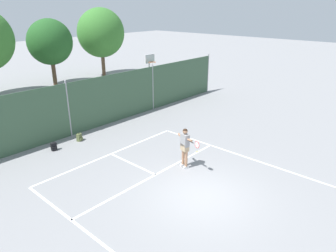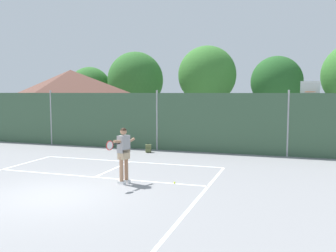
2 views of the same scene
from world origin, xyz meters
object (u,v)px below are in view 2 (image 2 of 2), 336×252
object	(u,v)px
tennis_ball	(174,183)
backpack_black	(120,147)
basketball_hoop	(309,107)
tennis_player	(123,150)
backpack_olive	(148,149)

from	to	relation	value
tennis_ball	backpack_black	distance (m)	7.15
basketball_hoop	tennis_player	bearing A→B (deg)	-126.42
basketball_hoop	backpack_olive	size ratio (longest dim) A/B	7.67
basketball_hoop	tennis_ball	bearing A→B (deg)	-120.14
backpack_black	basketball_hoop	bearing A→B (deg)	14.18
tennis_ball	backpack_black	xyz separation A→B (m)	(-4.60, 5.47, 0.16)
tennis_player	backpack_olive	xyz separation A→B (m)	(-1.48, 6.05, -0.92)
tennis_player	backpack_olive	bearing A→B (deg)	103.72
basketball_hoop	backpack_black	xyz separation A→B (m)	(-9.11, -2.30, -2.12)
backpack_black	backpack_olive	distance (m)	1.53
tennis_player	backpack_olive	distance (m)	6.30
backpack_black	tennis_ball	bearing A→B (deg)	-49.90
backpack_black	backpack_olive	bearing A→B (deg)	2.96
tennis_ball	backpack_black	bearing A→B (deg)	130.10
tennis_ball	backpack_olive	xyz separation A→B (m)	(-3.08, 5.54, 0.16)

